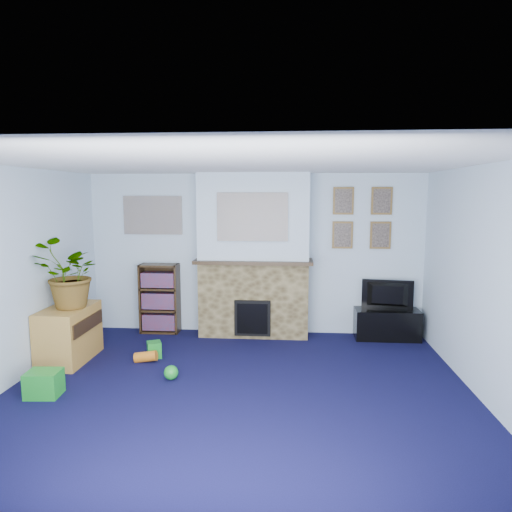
# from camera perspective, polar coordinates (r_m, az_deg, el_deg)

# --- Properties ---
(floor) EXTENTS (5.00, 4.50, 0.01)m
(floor) POSITION_cam_1_polar(r_m,az_deg,el_deg) (5.04, -2.32, -16.86)
(floor) COLOR #0E0D33
(floor) RESTS_ON ground
(ceiling) EXTENTS (5.00, 4.50, 0.01)m
(ceiling) POSITION_cam_1_polar(r_m,az_deg,el_deg) (4.59, -2.49, 11.53)
(ceiling) COLOR white
(ceiling) RESTS_ON wall_back
(wall_back) EXTENTS (5.00, 0.04, 2.40)m
(wall_back) POSITION_cam_1_polar(r_m,az_deg,el_deg) (6.88, -0.16, 0.25)
(wall_back) COLOR silver
(wall_back) RESTS_ON ground
(wall_front) EXTENTS (5.00, 0.04, 2.40)m
(wall_front) POSITION_cam_1_polar(r_m,az_deg,el_deg) (2.53, -8.69, -13.11)
(wall_front) COLOR silver
(wall_front) RESTS_ON ground
(wall_left) EXTENTS (0.04, 4.50, 2.40)m
(wall_left) POSITION_cam_1_polar(r_m,az_deg,el_deg) (5.55, -29.00, -2.53)
(wall_left) COLOR silver
(wall_left) RESTS_ON ground
(wall_right) EXTENTS (0.04, 4.50, 2.40)m
(wall_right) POSITION_cam_1_polar(r_m,az_deg,el_deg) (5.03, 27.25, -3.40)
(wall_right) COLOR silver
(wall_right) RESTS_ON ground
(chimney_breast) EXTENTS (1.72, 0.50, 2.40)m
(chimney_breast) POSITION_cam_1_polar(r_m,az_deg,el_deg) (6.68, -0.30, -0.12)
(chimney_breast) COLOR brown
(chimney_breast) RESTS_ON ground
(collage_main) EXTENTS (1.00, 0.03, 0.68)m
(collage_main) POSITION_cam_1_polar(r_m,az_deg,el_deg) (6.41, -0.46, 4.91)
(collage_main) COLOR gray
(collage_main) RESTS_ON chimney_breast
(collage_left) EXTENTS (0.90, 0.03, 0.58)m
(collage_left) POSITION_cam_1_polar(r_m,az_deg,el_deg) (7.11, -12.77, 4.99)
(collage_left) COLOR gray
(collage_left) RESTS_ON wall_back
(portrait_tl) EXTENTS (0.30, 0.03, 0.40)m
(portrait_tl) POSITION_cam_1_polar(r_m,az_deg,el_deg) (6.82, 10.86, 6.79)
(portrait_tl) COLOR brown
(portrait_tl) RESTS_ON wall_back
(portrait_tr) EXTENTS (0.30, 0.03, 0.40)m
(portrait_tr) POSITION_cam_1_polar(r_m,az_deg,el_deg) (6.90, 15.44, 6.66)
(portrait_tr) COLOR brown
(portrait_tr) RESTS_ON wall_back
(portrait_bl) EXTENTS (0.30, 0.03, 0.40)m
(portrait_bl) POSITION_cam_1_polar(r_m,az_deg,el_deg) (6.84, 10.76, 2.60)
(portrait_bl) COLOR brown
(portrait_bl) RESTS_ON wall_back
(portrait_br) EXTENTS (0.30, 0.03, 0.40)m
(portrait_br) POSITION_cam_1_polar(r_m,az_deg,el_deg) (6.92, 15.29, 2.52)
(portrait_br) COLOR brown
(portrait_br) RESTS_ON wall_back
(tv_stand) EXTENTS (0.92, 0.39, 0.44)m
(tv_stand) POSITION_cam_1_polar(r_m,az_deg,el_deg) (6.98, 16.04, -8.13)
(tv_stand) COLOR black
(tv_stand) RESTS_ON ground
(television) EXTENTS (0.74, 0.20, 0.42)m
(television) POSITION_cam_1_polar(r_m,az_deg,el_deg) (6.90, 16.13, -4.71)
(television) COLOR black
(television) RESTS_ON tv_stand
(bookshelf) EXTENTS (0.58, 0.28, 1.05)m
(bookshelf) POSITION_cam_1_polar(r_m,az_deg,el_deg) (7.12, -11.91, -5.37)
(bookshelf) COLOR #302111
(bookshelf) RESTS_ON ground
(sideboard) EXTENTS (0.49, 0.89, 0.69)m
(sideboard) POSITION_cam_1_polar(r_m,az_deg,el_deg) (6.30, -22.32, -8.95)
(sideboard) COLOR #B5853A
(sideboard) RESTS_ON ground
(potted_plant) EXTENTS (0.98, 1.01, 0.86)m
(potted_plant) POSITION_cam_1_polar(r_m,az_deg,el_deg) (6.07, -22.48, -2.11)
(potted_plant) COLOR #26661E
(potted_plant) RESTS_ON sideboard
(mantel_clock) EXTENTS (0.10, 0.06, 0.14)m
(mantel_clock) POSITION_cam_1_polar(r_m,az_deg,el_deg) (6.62, -0.09, 0.14)
(mantel_clock) COLOR gold
(mantel_clock) RESTS_ON chimney_breast
(mantel_candle) EXTENTS (0.05, 0.05, 0.14)m
(mantel_candle) POSITION_cam_1_polar(r_m,az_deg,el_deg) (6.61, 2.85, 0.19)
(mantel_candle) COLOR #B2BFC6
(mantel_candle) RESTS_ON chimney_breast
(mantel_teddy) EXTENTS (0.12, 0.12, 0.12)m
(mantel_teddy) POSITION_cam_1_polar(r_m,az_deg,el_deg) (6.70, -5.33, 0.15)
(mantel_teddy) COLOR gray
(mantel_teddy) RESTS_ON chimney_breast
(mantel_can) EXTENTS (0.06, 0.06, 0.12)m
(mantel_can) POSITION_cam_1_polar(r_m,az_deg,el_deg) (6.61, 5.35, -0.01)
(mantel_can) COLOR #198C26
(mantel_can) RESTS_ON chimney_breast
(green_crate) EXTENTS (0.35, 0.29, 0.27)m
(green_crate) POSITION_cam_1_polar(r_m,az_deg,el_deg) (5.41, -24.99, -14.20)
(green_crate) COLOR #198C26
(green_crate) RESTS_ON ground
(toy_ball) EXTENTS (0.16, 0.16, 0.16)m
(toy_ball) POSITION_cam_1_polar(r_m,az_deg,el_deg) (5.44, -10.57, -14.06)
(toy_ball) COLOR #198C26
(toy_ball) RESTS_ON ground
(toy_block) EXTENTS (0.22, 0.22, 0.21)m
(toy_block) POSITION_cam_1_polar(r_m,az_deg,el_deg) (6.15, -12.61, -11.31)
(toy_block) COLOR #198C26
(toy_block) RESTS_ON ground
(toy_tube) EXTENTS (0.29, 0.13, 0.17)m
(toy_tube) POSITION_cam_1_polar(r_m,az_deg,el_deg) (6.03, -13.60, -12.13)
(toy_tube) COLOR orange
(toy_tube) RESTS_ON ground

